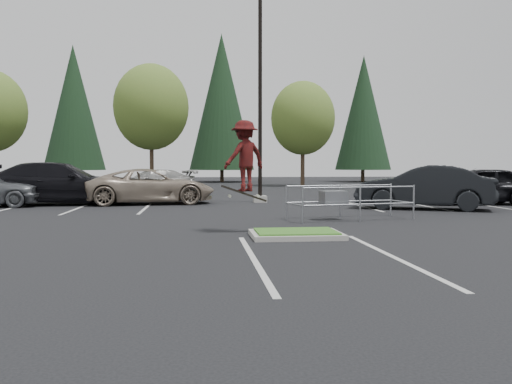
{
  "coord_description": "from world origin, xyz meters",
  "views": [
    {
      "loc": [
        -2.39,
        -13.02,
        1.8
      ],
      "look_at": [
        -0.82,
        1.5,
        1.03
      ],
      "focal_mm": 38.0,
      "sensor_mm": 36.0,
      "label": 1
    }
  ],
  "objects": [
    {
      "name": "car_l_black",
      "position": [
        -8.39,
        11.5,
        0.93
      ],
      "size": [
        6.48,
        2.77,
        1.86
      ],
      "primitive_type": "imported",
      "rotation": [
        0.0,
        0.0,
        1.6
      ],
      "color": "black",
      "rests_on": "ground"
    },
    {
      "name": "light_pole",
      "position": [
        0.5,
        12.0,
        4.56
      ],
      "size": [
        0.7,
        0.6,
        10.12
      ],
      "color": "gray",
      "rests_on": "ground"
    },
    {
      "name": "stall_lines",
      "position": [
        -1.35,
        6.02,
        0.0
      ],
      "size": [
        22.62,
        17.6,
        0.01
      ],
      "color": "#BBBCB7",
      "rests_on": "ground"
    },
    {
      "name": "cart_corral",
      "position": [
        2.06,
        3.91,
        0.7
      ],
      "size": [
        4.13,
        2.18,
        1.11
      ],
      "rotation": [
        0.0,
        0.0,
        0.21
      ],
      "color": "gray",
      "rests_on": "ground"
    },
    {
      "name": "ground",
      "position": [
        0.0,
        0.0,
        0.0
      ],
      "size": [
        120.0,
        120.0,
        0.0
      ],
      "primitive_type": "plane",
      "color": "black",
      "rests_on": "ground"
    },
    {
      "name": "decid_b",
      "position": [
        -6.01,
        30.53,
        6.04
      ],
      "size": [
        5.89,
        5.89,
        9.64
      ],
      "color": "#38281C",
      "rests_on": "ground"
    },
    {
      "name": "decid_c",
      "position": [
        5.99,
        29.83,
        5.25
      ],
      "size": [
        5.12,
        5.12,
        8.38
      ],
      "color": "#38281C",
      "rests_on": "ground"
    },
    {
      "name": "car_l_tan",
      "position": [
        -4.5,
        11.5,
        0.79
      ],
      "size": [
        5.95,
        3.33,
        1.57
      ],
      "primitive_type": "imported",
      "rotation": [
        0.0,
        0.0,
        1.7
      ],
      "color": "gray",
      "rests_on": "ground"
    },
    {
      "name": "conif_c",
      "position": [
        14.0,
        39.5,
        6.85
      ],
      "size": [
        5.5,
        5.5,
        12.5
      ],
      "color": "#38281C",
      "rests_on": "ground"
    },
    {
      "name": "car_r_black",
      "position": [
        10.0,
        9.68,
        0.83
      ],
      "size": [
        5.1,
        2.54,
        1.67
      ],
      "primitive_type": "imported",
      "rotation": [
        0.0,
        0.0,
        4.59
      ],
      "color": "black",
      "rests_on": "ground"
    },
    {
      "name": "conif_a",
      "position": [
        -14.0,
        40.0,
        7.1
      ],
      "size": [
        5.72,
        5.72,
        13.0
      ],
      "color": "#38281C",
      "rests_on": "ground"
    },
    {
      "name": "car_far_silver",
      "position": [
        -4.89,
        18.0,
        0.73
      ],
      "size": [
        5.43,
        3.85,
        1.46
      ],
      "primitive_type": "imported",
      "rotation": [
        0.0,
        0.0,
        5.11
      ],
      "color": "gray",
      "rests_on": "ground"
    },
    {
      "name": "conif_b",
      "position": [
        0.0,
        40.5,
        7.85
      ],
      "size": [
        6.38,
        6.38,
        14.5
      ],
      "color": "#38281C",
      "rests_on": "ground"
    },
    {
      "name": "grass_median",
      "position": [
        0.0,
        0.0,
        0.08
      ],
      "size": [
        2.2,
        1.6,
        0.16
      ],
      "color": "gray",
      "rests_on": "ground"
    },
    {
      "name": "car_r_charc",
      "position": [
        6.5,
        7.48,
        0.87
      ],
      "size": [
        5.56,
        3.86,
        1.74
      ],
      "primitive_type": "imported",
      "rotation": [
        0.0,
        0.0,
        4.28
      ],
      "color": "black",
      "rests_on": "ground"
    },
    {
      "name": "skateboarder",
      "position": [
        -1.2,
        1.0,
        1.99
      ],
      "size": [
        1.37,
        1.21,
        2.12
      ],
      "rotation": [
        0.0,
        0.0,
        3.69
      ],
      "color": "black",
      "rests_on": "ground"
    }
  ]
}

